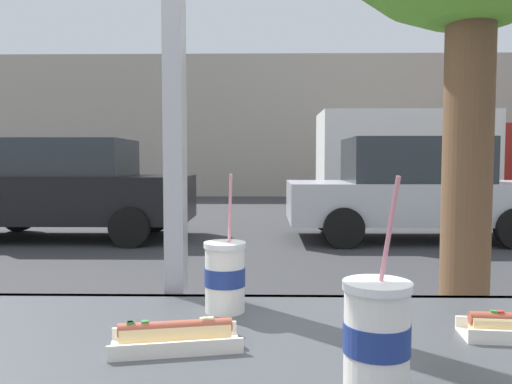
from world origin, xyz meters
TOP-DOWN VIEW (x-y plane):
  - ground_plane at (0.00, 8.00)m, footprint 60.00×60.00m
  - sidewalk_strip at (0.00, 1.60)m, footprint 16.00×2.80m
  - building_facade_far at (0.00, 18.44)m, footprint 28.00×1.20m
  - soda_cup_left at (0.40, -0.52)m, footprint 0.10×0.10m
  - soda_cup_right at (0.15, -0.11)m, footprint 0.10×0.10m
  - hotdog_tray_near at (0.07, -0.33)m, footprint 0.25×0.15m
  - parked_car_black at (-3.21, 7.43)m, footprint 4.26×1.97m
  - parked_car_silver at (2.79, 7.43)m, footprint 4.28×2.00m
  - box_truck at (4.90, 12.99)m, footprint 6.41×2.44m

SIDE VIEW (x-z plane):
  - ground_plane at x=0.00m, z-range 0.00..0.00m
  - sidewalk_strip at x=0.00m, z-range 0.00..0.13m
  - parked_car_silver at x=2.79m, z-range 0.00..1.75m
  - parked_car_black at x=-3.21m, z-range 0.02..1.75m
  - hotdog_tray_near at x=0.07m, z-range 1.01..1.06m
  - soda_cup_right at x=0.15m, z-range 0.94..1.26m
  - soda_cup_left at x=0.40m, z-range 0.94..1.27m
  - box_truck at x=4.90m, z-range 0.15..2.87m
  - building_facade_far at x=0.00m, z-range 0.00..5.38m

